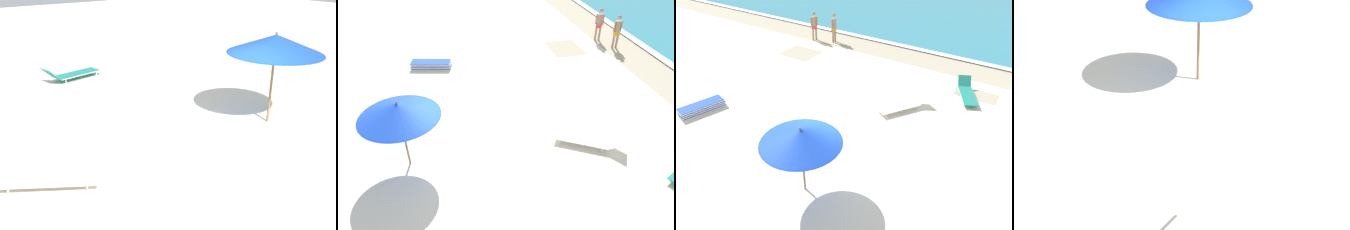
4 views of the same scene
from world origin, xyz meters
TOP-DOWN VIEW (x-y plane):
  - ground_plane at (0.00, 0.01)m, footprint 60.00×60.00m

SIDE VIEW (x-z plane):
  - ground_plane at x=0.00m, z-range -0.16..0.00m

